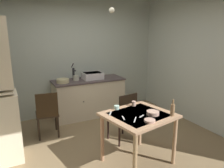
{
  "coord_description": "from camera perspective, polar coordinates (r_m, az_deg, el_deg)",
  "views": [
    {
      "loc": [
        -1.39,
        -2.95,
        1.96
      ],
      "look_at": [
        0.16,
        0.15,
        1.09
      ],
      "focal_mm": 34.71,
      "sensor_mm": 36.0,
      "label": 1
    }
  ],
  "objects": [
    {
      "name": "teaspoon_by_cup",
      "position": [
        3.02,
        3.0,
        -8.9
      ],
      "size": [
        0.06,
        0.13,
        0.0
      ],
      "primitive_type": "cube",
      "rotation": [
        0.0,
        0.0,
        4.42
      ],
      "color": "beige",
      "rests_on": "dining_table"
    },
    {
      "name": "counter_cabinet",
      "position": [
        5.07,
        -6.1,
        -3.53
      ],
      "size": [
        1.61,
        0.64,
        0.86
      ],
      "color": "beige",
      "rests_on": "ground"
    },
    {
      "name": "chair_by_counter",
      "position": [
        4.19,
        -16.7,
        -7.35
      ],
      "size": [
        0.44,
        0.44,
        0.88
      ],
      "color": "#2D2117",
      "rests_on": "ground"
    },
    {
      "name": "glass_bottle",
      "position": [
        3.17,
        15.67,
        -6.47
      ],
      "size": [
        0.06,
        0.06,
        0.24
      ],
      "color": "olive",
      "rests_on": "dining_table"
    },
    {
      "name": "soup_bowl_small",
      "position": [
        2.94,
        9.92,
        -9.49
      ],
      "size": [
        0.15,
        0.15,
        0.03
      ],
      "primitive_type": "cylinder",
      "color": "tan",
      "rests_on": "dining_table"
    },
    {
      "name": "wall_right",
      "position": [
        4.67,
        23.74,
        5.24
      ],
      "size": [
        0.1,
        3.91,
        2.67
      ],
      "primitive_type": "cube",
      "color": "beige",
      "rests_on": "ground"
    },
    {
      "name": "teaspoon_near_bowl",
      "position": [
        3.16,
        -0.43,
        -7.75
      ],
      "size": [
        0.1,
        0.14,
        0.0
      ],
      "primitive_type": "cube",
      "rotation": [
        0.0,
        0.0,
        4.1
      ],
      "color": "beige",
      "rests_on": "dining_table"
    },
    {
      "name": "teacup_cream",
      "position": [
        3.47,
        5.76,
        -5.14
      ],
      "size": [
        0.07,
        0.07,
        0.08
      ],
      "primitive_type": "cylinder",
      "color": "tan",
      "rests_on": "dining_table"
    },
    {
      "name": "teacup_mint",
      "position": [
        3.32,
        1.23,
        -6.19
      ],
      "size": [
        0.08,
        0.08,
        0.06
      ],
      "primitive_type": "cylinder",
      "color": "#ADD1C1",
      "rests_on": "dining_table"
    },
    {
      "name": "stoneware_crock",
      "position": [
        4.88,
        -9.49,
        1.61
      ],
      "size": [
        0.13,
        0.13,
        0.12
      ],
      "primitive_type": "cylinder",
      "color": "beige",
      "rests_on": "counter_cabinet"
    },
    {
      "name": "table_knife",
      "position": [
        2.97,
        6.08,
        -9.33
      ],
      "size": [
        0.13,
        0.15,
        0.0
      ],
      "primitive_type": "cube",
      "rotation": [
        0.0,
        0.0,
        4.01
      ],
      "color": "silver",
      "rests_on": "dining_table"
    },
    {
      "name": "wall_back",
      "position": [
        5.13,
        -10.8,
        6.87
      ],
      "size": [
        4.37,
        0.1,
        2.67
      ],
      "primitive_type": "cube",
      "color": "beige",
      "rests_on": "ground"
    },
    {
      "name": "serving_spoon",
      "position": [
        3.1,
        7.8,
        -8.4
      ],
      "size": [
        0.12,
        0.07,
        0.0
      ],
      "primitive_type": "cube",
      "rotation": [
        0.0,
        0.0,
        3.59
      ],
      "color": "beige",
      "rests_on": "dining_table"
    },
    {
      "name": "sink_basin",
      "position": [
        4.97,
        -5.16,
        2.21
      ],
      "size": [
        0.44,
        0.34,
        0.15
      ],
      "color": "silver",
      "rests_on": "counter_cabinet"
    },
    {
      "name": "serving_bowl_wide",
      "position": [
        3.17,
        10.72,
        -7.51
      ],
      "size": [
        0.18,
        0.18,
        0.05
      ],
      "primitive_type": "cylinder",
      "color": "tan",
      "rests_on": "dining_table"
    },
    {
      "name": "pendant_bulb",
      "position": [
        3.26,
        -0.04,
        18.86
      ],
      "size": [
        0.08,
        0.08,
        0.08
      ],
      "primitive_type": "sphere",
      "color": "#F9EFCC"
    },
    {
      "name": "chair_far_side",
      "position": [
        3.85,
        3.1,
        -8.46
      ],
      "size": [
        0.46,
        0.46,
        0.91
      ],
      "color": "#31201A",
      "rests_on": "ground"
    },
    {
      "name": "hand_pump",
      "position": [
        4.86,
        -10.07,
        2.87
      ],
      "size": [
        0.05,
        0.27,
        0.39
      ],
      "color": "#232328",
      "rests_on": "counter_cabinet"
    },
    {
      "name": "ground_plane",
      "position": [
        3.8,
        -1.24,
        -16.93
      ],
      "size": [
        5.27,
        5.27,
        0.0
      ],
      "primitive_type": "plane",
      "color": "#88704E"
    },
    {
      "name": "dining_table",
      "position": [
        3.22,
        7.0,
        -9.75
      ],
      "size": [
        1.06,
        0.99,
        0.78
      ],
      "color": "tan",
      "rests_on": "ground"
    },
    {
      "name": "mixing_bowl_counter",
      "position": [
        4.73,
        -12.84,
        0.83
      ],
      "size": [
        0.27,
        0.27,
        0.08
      ],
      "primitive_type": "cylinder",
      "color": "beige",
      "rests_on": "counter_cabinet"
    }
  ]
}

